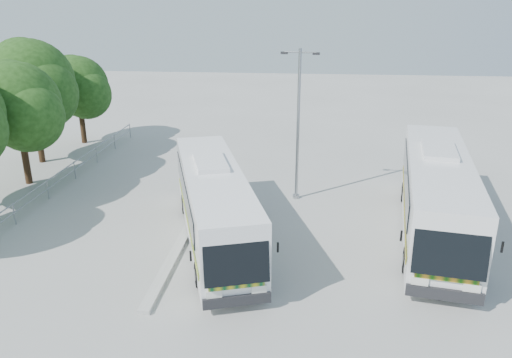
# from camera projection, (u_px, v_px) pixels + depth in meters

# --- Properties ---
(ground) EXTENTS (100.00, 100.00, 0.00)m
(ground) POSITION_uv_depth(u_px,v_px,m) (241.00, 234.00, 21.01)
(ground) COLOR #AAAAA5
(ground) RESTS_ON ground
(kerb_divider) EXTENTS (0.40, 16.00, 0.15)m
(kerb_divider) POSITION_uv_depth(u_px,v_px,m) (197.00, 212.00, 23.08)
(kerb_divider) COLOR #B2B2AD
(kerb_divider) RESTS_ON ground
(railing) EXTENTS (0.06, 22.00, 1.00)m
(railing) POSITION_uv_depth(u_px,v_px,m) (57.00, 178.00, 25.46)
(railing) COLOR gray
(railing) RESTS_ON ground
(tree_far_c) EXTENTS (4.97, 4.69, 6.49)m
(tree_far_c) POSITION_uv_depth(u_px,v_px,m) (18.00, 105.00, 25.51)
(tree_far_c) COLOR #382314
(tree_far_c) RESTS_ON ground
(tree_far_d) EXTENTS (5.62, 5.30, 7.33)m
(tree_far_d) POSITION_uv_depth(u_px,v_px,m) (32.00, 83.00, 28.90)
(tree_far_d) COLOR #382314
(tree_far_d) RESTS_ON ground
(tree_far_e) EXTENTS (4.54, 4.28, 5.92)m
(tree_far_e) POSITION_uv_depth(u_px,v_px,m) (79.00, 87.00, 33.37)
(tree_far_e) COLOR #382314
(tree_far_e) RESTS_ON ground
(coach_main) EXTENTS (5.31, 10.93, 3.00)m
(coach_main) POSITION_uv_depth(u_px,v_px,m) (214.00, 203.00, 20.01)
(coach_main) COLOR white
(coach_main) RESTS_ON ground
(coach_adjacent) EXTENTS (4.24, 12.03, 3.28)m
(coach_adjacent) POSITION_uv_depth(u_px,v_px,m) (436.00, 193.00, 20.62)
(coach_adjacent) COLOR silver
(coach_adjacent) RESTS_ON ground
(lamppost) EXTENTS (1.78, 0.41, 7.28)m
(lamppost) POSITION_uv_depth(u_px,v_px,m) (298.00, 119.00, 23.56)
(lamppost) COLOR gray
(lamppost) RESTS_ON ground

